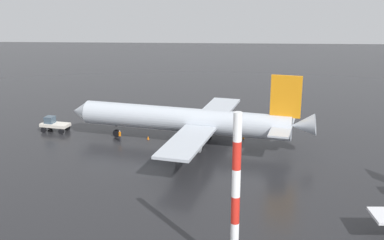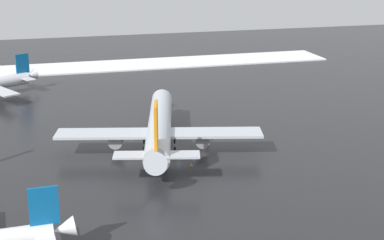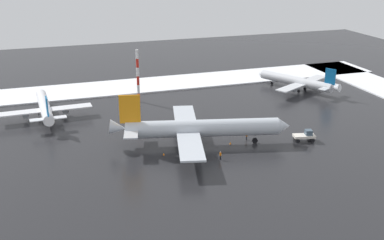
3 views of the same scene
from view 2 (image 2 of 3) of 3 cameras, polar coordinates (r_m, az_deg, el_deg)
ground_plane at (r=92.34m, az=-1.90°, el=-2.97°), size 240.00×240.00×0.00m
snow_bank_left at (r=155.98m, az=-7.65°, el=5.23°), size 14.00×116.00×0.35m
airplane_parked_portside at (r=91.74m, az=-3.17°, el=-0.65°), size 37.67×31.60×11.32m
pushback_tug at (r=114.65m, az=-3.02°, el=1.67°), size 4.98×3.17×2.50m
ground_crew_beside_wing at (r=102.83m, az=-4.02°, el=-0.33°), size 0.36×0.36×1.71m
ground_crew_near_tug at (r=96.19m, az=1.54°, el=-1.53°), size 0.36×0.36×1.71m
traffic_cone_near_nose at (r=85.92m, az=-0.09°, el=-4.32°), size 0.36×0.36×0.55m
traffic_cone_mid_line at (r=99.31m, az=-2.93°, el=-1.37°), size 0.36×0.36×0.55m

